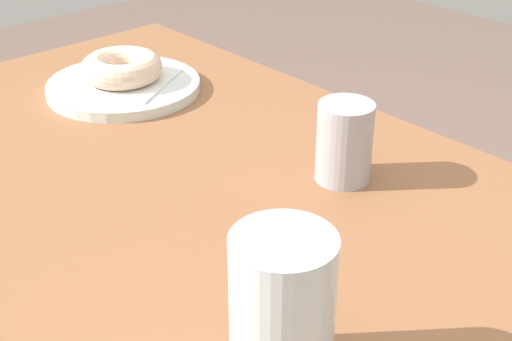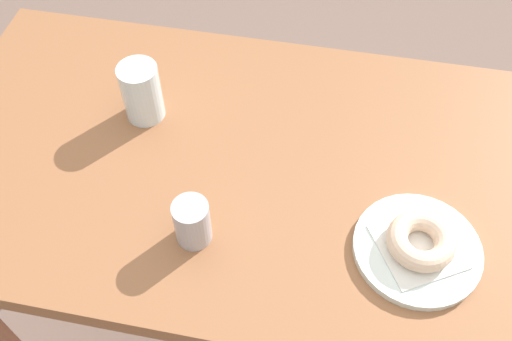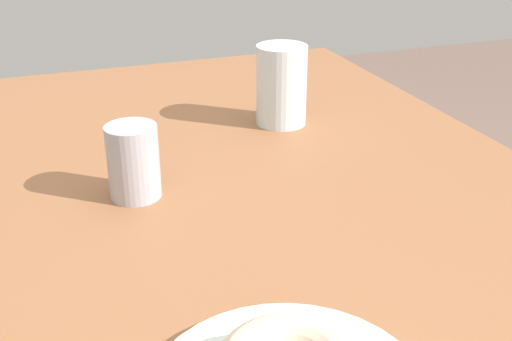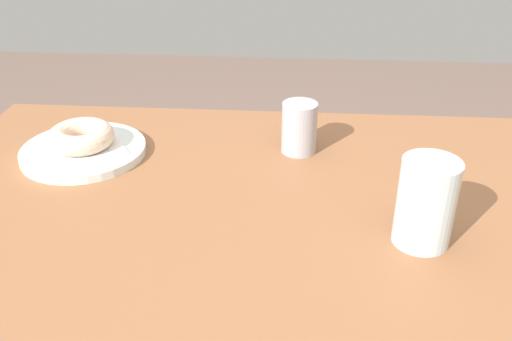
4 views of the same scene
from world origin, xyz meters
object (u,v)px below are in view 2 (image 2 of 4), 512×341
Objects in this scene: donut_sugar_ring at (421,241)px; sugar_jar at (192,222)px; plate_sugar_ring at (417,249)px; water_glass at (142,92)px.

sugar_jar is at bearing -173.50° from donut_sugar_ring.
plate_sugar_ring is 0.03m from donut_sugar_ring.
water_glass is at bearing 158.49° from donut_sugar_ring.
plate_sugar_ring is 0.34m from sugar_jar.
sugar_jar is (0.15, -0.23, -0.01)m from water_glass.
water_glass reaches higher than plate_sugar_ring.
plate_sugar_ring is at bearing 6.50° from sugar_jar.
sugar_jar reaches higher than donut_sugar_ring.
plate_sugar_ring is 1.90× the size of donut_sugar_ring.
donut_sugar_ring is 1.25× the size of sugar_jar.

